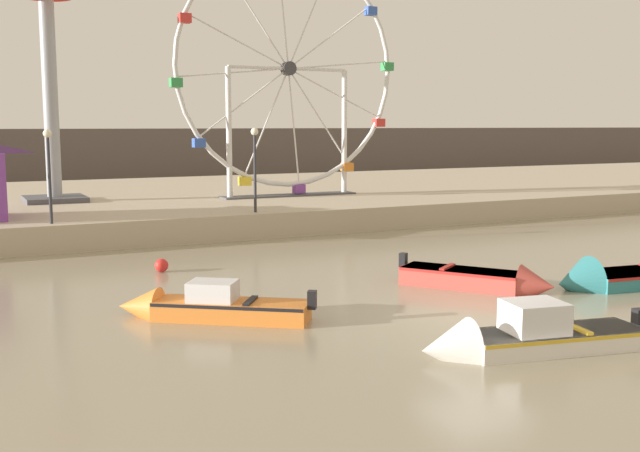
# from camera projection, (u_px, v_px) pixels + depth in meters

# --- Properties ---
(ground_plane) EXTENTS (240.00, 240.00, 0.00)m
(ground_plane) POSITION_uv_depth(u_px,v_px,m) (475.00, 318.00, 18.70)
(ground_plane) COLOR gray
(quay_promenade) EXTENTS (110.00, 23.74, 1.07)m
(quay_promenade) POSITION_uv_depth(u_px,v_px,m) (177.00, 201.00, 41.89)
(quay_promenade) COLOR #B7A88E
(quay_promenade) RESTS_ON ground_plane
(distant_town_skyline) EXTENTS (140.00, 3.00, 4.40)m
(distant_town_skyline) POSITION_uv_depth(u_px,v_px,m) (89.00, 154.00, 65.54)
(distant_town_skyline) COLOR #564C47
(distant_town_skyline) RESTS_ON ground_plane
(motorboat_white_red_stripe) EXTENTS (5.25, 2.21, 1.48)m
(motorboat_white_red_stripe) POSITION_uv_depth(u_px,v_px,m) (517.00, 338.00, 15.85)
(motorboat_white_red_stripe) COLOR silver
(motorboat_white_red_stripe) RESTS_ON ground_plane
(motorboat_orange_hull) EXTENTS (4.51, 3.67, 1.23)m
(motorboat_orange_hull) POSITION_uv_depth(u_px,v_px,m) (203.00, 306.00, 18.63)
(motorboat_orange_hull) COLOR orange
(motorboat_orange_hull) RESTS_ON ground_plane
(motorboat_faded_red) EXTENTS (3.47, 4.29, 1.16)m
(motorboat_faded_red) POSITION_uv_depth(u_px,v_px,m) (485.00, 280.00, 21.97)
(motorboat_faded_red) COLOR #B24238
(motorboat_faded_red) RESTS_ON ground_plane
(motorboat_teal_painted) EXTENTS (5.22, 2.19, 1.51)m
(motorboat_teal_painted) POSITION_uv_depth(u_px,v_px,m) (615.00, 279.00, 22.30)
(motorboat_teal_painted) COLOR teal
(motorboat_teal_painted) RESTS_ON ground_plane
(ferris_wheel_white_frame) EXTENTS (12.31, 1.20, 12.53)m
(ferris_wheel_white_frame) POSITION_uv_depth(u_px,v_px,m) (288.00, 73.00, 38.62)
(ferris_wheel_white_frame) COLOR silver
(ferris_wheel_white_frame) RESTS_ON quay_promenade
(drop_tower_steel_tower) EXTENTS (2.80, 2.80, 15.53)m
(drop_tower_steel_tower) POSITION_uv_depth(u_px,v_px,m) (48.00, 46.00, 35.65)
(drop_tower_steel_tower) COLOR #999EA3
(drop_tower_steel_tower) RESTS_ON quay_promenade
(promenade_lamp_near) EXTENTS (0.32, 0.32, 3.54)m
(promenade_lamp_near) POSITION_uv_depth(u_px,v_px,m) (255.00, 157.00, 31.78)
(promenade_lamp_near) COLOR #2D2D33
(promenade_lamp_near) RESTS_ON quay_promenade
(promenade_lamp_far) EXTENTS (0.32, 0.32, 3.51)m
(promenade_lamp_far) POSITION_uv_depth(u_px,v_px,m) (49.00, 161.00, 28.07)
(promenade_lamp_far) COLOR #2D2D33
(promenade_lamp_far) RESTS_ON quay_promenade
(mooring_buoy_orange) EXTENTS (0.44, 0.44, 0.44)m
(mooring_buoy_orange) POSITION_uv_depth(u_px,v_px,m) (161.00, 265.00, 24.58)
(mooring_buoy_orange) COLOR red
(mooring_buoy_orange) RESTS_ON ground_plane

